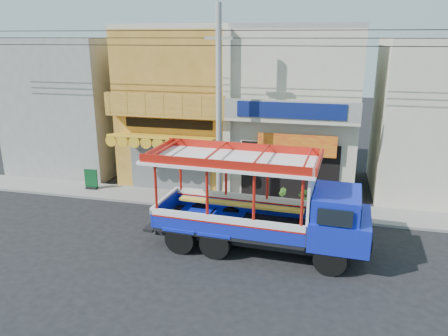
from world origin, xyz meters
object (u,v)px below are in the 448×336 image
(songthaew_truck, at_px, (274,206))
(potted_plant_b, at_px, (282,198))
(potted_plant_c, at_px, (328,197))
(utility_pole, at_px, (222,100))
(potted_plant_a, at_px, (308,198))
(green_sign, at_px, (91,181))

(songthaew_truck, distance_m, potted_plant_b, 4.41)
(songthaew_truck, relative_size, potted_plant_b, 9.08)
(potted_plant_c, bearing_deg, songthaew_truck, 1.59)
(utility_pole, xyz_separation_m, potted_plant_b, (2.64, 0.65, -4.46))
(potted_plant_a, xyz_separation_m, potted_plant_c, (0.89, 0.62, -0.11))
(potted_plant_a, height_order, potted_plant_c, potted_plant_a)
(songthaew_truck, bearing_deg, utility_pole, 128.02)
(songthaew_truck, distance_m, potted_plant_c, 5.38)
(songthaew_truck, distance_m, potted_plant_a, 4.51)
(potted_plant_b, bearing_deg, utility_pole, 87.85)
(potted_plant_b, bearing_deg, songthaew_truck, 166.06)
(utility_pole, bearing_deg, potted_plant_b, 13.88)
(utility_pole, bearing_deg, green_sign, 173.43)
(green_sign, relative_size, potted_plant_a, 0.98)
(utility_pole, height_order, songthaew_truck, utility_pole)
(utility_pole, height_order, potted_plant_a, utility_pole)
(potted_plant_a, xyz_separation_m, potted_plant_b, (-1.17, -0.01, -0.08))
(potted_plant_a, distance_m, potted_plant_b, 1.17)
(potted_plant_c, bearing_deg, green_sign, -64.78)
(utility_pole, relative_size, potted_plant_a, 26.29)
(potted_plant_a, relative_size, potted_plant_b, 1.19)
(songthaew_truck, bearing_deg, potted_plant_b, 92.09)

